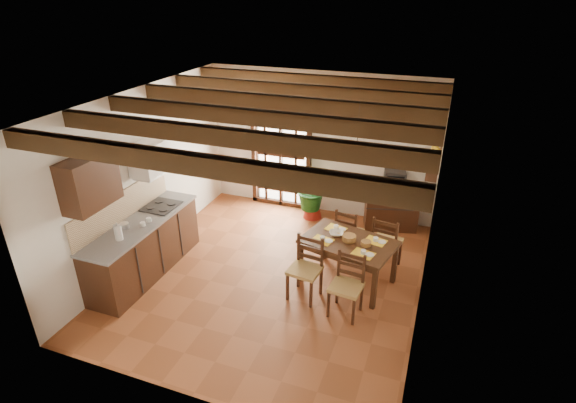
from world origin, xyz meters
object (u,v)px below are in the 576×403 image
at_px(kitchen_counter, 144,246).
at_px(chair_near_left, 305,279).
at_px(crt_tv, 395,179).
at_px(potted_plant, 313,191).
at_px(chair_far_right, 385,252).
at_px(sideboard, 391,208).
at_px(chair_far_left, 348,241).
at_px(chair_near_right, 346,296).
at_px(dining_table, 348,246).
at_px(pendant_lamp, 356,154).

relative_size(kitchen_counter, chair_near_left, 2.36).
height_order(kitchen_counter, crt_tv, kitchen_counter).
distance_m(chair_near_left, potted_plant, 2.54).
xyz_separation_m(chair_far_right, sideboard, (-0.12, 1.38, 0.11)).
relative_size(chair_far_right, crt_tv, 2.17).
distance_m(chair_far_left, chair_far_right, 0.68).
xyz_separation_m(chair_far_left, chair_far_right, (0.65, -0.16, 0.02)).
height_order(kitchen_counter, chair_far_left, kitchen_counter).
bearing_deg(chair_near_right, chair_far_left, 108.21).
xyz_separation_m(kitchen_counter, dining_table, (3.08, 0.85, 0.16)).
distance_m(potted_plant, pendant_lamp, 2.58).
xyz_separation_m(dining_table, chair_near_left, (-0.50, -0.59, -0.34)).
relative_size(dining_table, chair_near_right, 1.65).
bearing_deg(crt_tv, chair_near_left, -120.87).
relative_size(chair_near_right, pendant_lamp, 1.09).
bearing_deg(chair_near_right, sideboard, 91.71).
height_order(kitchen_counter, sideboard, kitchen_counter).
bearing_deg(dining_table, chair_far_left, 116.02).
bearing_deg(chair_far_right, crt_tv, -75.44).
height_order(dining_table, pendant_lamp, pendant_lamp).
xyz_separation_m(chair_near_right, sideboard, (0.22, 2.72, 0.12)).
distance_m(chair_near_right, pendant_lamp, 1.99).
distance_m(kitchen_counter, dining_table, 3.20).
distance_m(dining_table, chair_far_right, 0.84).
bearing_deg(chair_near_right, crt_tv, 91.70).
height_order(chair_far_right, potted_plant, potted_plant).
distance_m(chair_far_right, crt_tv, 1.55).
bearing_deg(potted_plant, sideboard, 4.33).
bearing_deg(chair_near_right, chair_near_left, 172.18).
relative_size(chair_near_left, chair_near_right, 1.04).
height_order(chair_far_left, potted_plant, potted_plant).
bearing_deg(chair_near_right, kitchen_counter, -171.89).
distance_m(chair_near_right, crt_tv, 2.82).
height_order(chair_near_right, sideboard, chair_near_right).
relative_size(chair_near_left, crt_tv, 2.16).
bearing_deg(crt_tv, chair_near_right, -106.59).
bearing_deg(potted_plant, pendant_lamp, -57.04).
xyz_separation_m(dining_table, potted_plant, (-1.14, 1.86, -0.07)).
distance_m(chair_near_left, pendant_lamp, 1.97).
distance_m(chair_far_right, sideboard, 1.39).
bearing_deg(kitchen_counter, pendant_lamp, 17.20).
height_order(crt_tv, potted_plant, potted_plant).
bearing_deg(kitchen_counter, chair_near_right, 1.86).
distance_m(sideboard, pendant_lamp, 2.54).
distance_m(crt_tv, pendant_lamp, 2.18).
bearing_deg(chair_far_left, dining_table, 113.79).
height_order(dining_table, potted_plant, potted_plant).
relative_size(crt_tv, pendant_lamp, 0.52).
distance_m(chair_far_left, pendant_lamp, 1.92).
xyz_separation_m(chair_far_right, crt_tv, (-0.12, 1.38, 0.70)).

